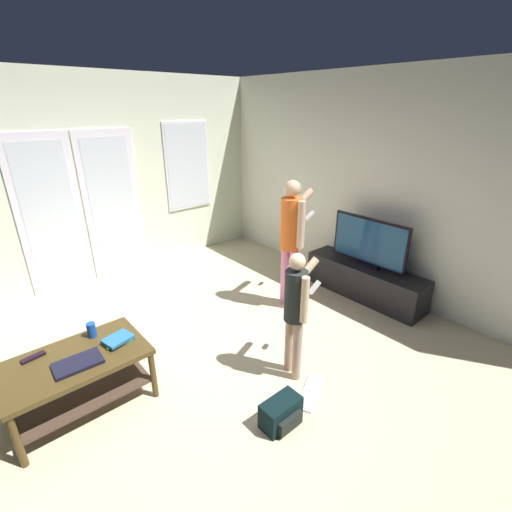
% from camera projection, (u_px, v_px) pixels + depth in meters
% --- Properties ---
extents(ground_plane, '(5.77, 5.28, 0.02)m').
position_uv_depth(ground_plane, '(181.00, 378.00, 3.26)').
color(ground_plane, beige).
extents(wall_back_with_doors, '(5.77, 0.09, 2.74)m').
position_uv_depth(wall_back_with_doors, '(73.00, 186.00, 4.59)').
color(wall_back_with_doors, silver).
rests_on(wall_back_with_doors, ground_plane).
extents(wall_right_plain, '(0.06, 5.28, 2.71)m').
position_uv_depth(wall_right_plain, '(373.00, 186.00, 4.46)').
color(wall_right_plain, silver).
rests_on(wall_right_plain, ground_plane).
extents(coffee_table, '(1.05, 0.64, 0.48)m').
position_uv_depth(coffee_table, '(78.00, 371.00, 2.82)').
color(coffee_table, '#473618').
rests_on(coffee_table, ground_plane).
extents(tv_stand, '(0.41, 1.55, 0.43)m').
position_uv_depth(tv_stand, '(364.00, 281.00, 4.57)').
color(tv_stand, black).
rests_on(tv_stand, ground_plane).
extents(flat_screen_tv, '(0.08, 1.00, 0.62)m').
position_uv_depth(flat_screen_tv, '(369.00, 242.00, 4.36)').
color(flat_screen_tv, black).
rests_on(flat_screen_tv, tv_stand).
extents(person_adult, '(0.64, 0.42, 1.55)m').
position_uv_depth(person_adult, '(292.00, 234.00, 4.09)').
color(person_adult, pink).
rests_on(person_adult, ground_plane).
extents(person_child, '(0.47, 0.32, 1.20)m').
position_uv_depth(person_child, '(296.00, 306.00, 3.03)').
color(person_child, tan).
rests_on(person_child, ground_plane).
extents(backpack, '(0.32, 0.21, 0.22)m').
position_uv_depth(backpack, '(281.00, 413.00, 2.74)').
color(backpack, black).
rests_on(backpack, ground_plane).
extents(loose_keyboard, '(0.45, 0.31, 0.02)m').
position_uv_depth(loose_keyboard, '(310.00, 392.00, 3.07)').
color(loose_keyboard, white).
rests_on(loose_keyboard, ground_plane).
extents(laptop_closed, '(0.35, 0.23, 0.03)m').
position_uv_depth(laptop_closed, '(78.00, 363.00, 2.69)').
color(laptop_closed, black).
rests_on(laptop_closed, coffee_table).
extents(cup_near_edge, '(0.07, 0.07, 0.13)m').
position_uv_depth(cup_near_edge, '(92.00, 330.00, 3.00)').
color(cup_near_edge, '#1647A3').
rests_on(cup_near_edge, coffee_table).
extents(tv_remote_black, '(0.18, 0.08, 0.02)m').
position_uv_depth(tv_remote_black, '(33.00, 357.00, 2.75)').
color(tv_remote_black, black).
rests_on(tv_remote_black, coffee_table).
extents(book_stack, '(0.25, 0.21, 0.05)m').
position_uv_depth(book_stack, '(118.00, 339.00, 2.94)').
color(book_stack, '#389348').
rests_on(book_stack, coffee_table).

